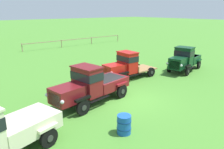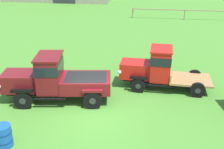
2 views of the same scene
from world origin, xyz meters
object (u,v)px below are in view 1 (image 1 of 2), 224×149
(vintage_truck_second_in_line, at_px, (90,85))
(vintage_truck_midrow_center, at_px, (125,66))
(vintage_truck_far_side, at_px, (184,59))
(oil_drum_beside_row, at_px, (124,124))

(vintage_truck_second_in_line, relative_size, vintage_truck_midrow_center, 1.11)
(vintage_truck_far_side, bearing_deg, vintage_truck_second_in_line, -177.22)
(vintage_truck_midrow_center, bearing_deg, oil_drum_beside_row, -133.16)
(vintage_truck_second_in_line, bearing_deg, oil_drum_beside_row, -101.39)
(vintage_truck_midrow_center, height_order, oil_drum_beside_row, vintage_truck_midrow_center)
(vintage_truck_midrow_center, distance_m, vintage_truck_far_side, 5.90)
(vintage_truck_midrow_center, bearing_deg, vintage_truck_far_side, -15.95)
(vintage_truck_midrow_center, distance_m, oil_drum_beside_row, 8.11)
(vintage_truck_second_in_line, height_order, vintage_truck_midrow_center, vintage_truck_second_in_line)
(vintage_truck_second_in_line, xyz_separation_m, vintage_truck_midrow_center, (4.77, 2.13, -0.03))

